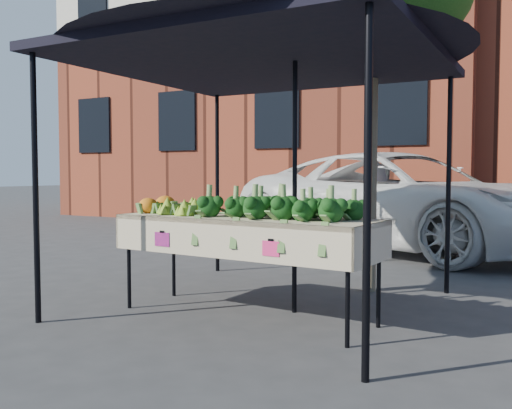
# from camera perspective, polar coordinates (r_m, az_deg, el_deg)

# --- Properties ---
(ground) EXTENTS (90.00, 90.00, 0.00)m
(ground) POSITION_cam_1_polar(r_m,az_deg,el_deg) (5.24, -2.08, -11.02)
(ground) COLOR #323234
(table) EXTENTS (2.46, 0.99, 0.90)m
(table) POSITION_cam_1_polar(r_m,az_deg,el_deg) (5.00, -1.09, -6.41)
(table) COLOR beige
(table) RESTS_ON ground
(canopy) EXTENTS (3.16, 3.16, 2.74)m
(canopy) POSITION_cam_1_polar(r_m,az_deg,el_deg) (5.35, 0.90, 4.10)
(canopy) COLOR black
(canopy) RESTS_ON ground
(broccoli_heap) EXTENTS (1.48, 0.58, 0.27)m
(broccoli_heap) POSITION_cam_1_polar(r_m,az_deg,el_deg) (4.81, 2.42, 0.20)
(broccoli_heap) COLOR black
(broccoli_heap) RESTS_ON table
(romanesco_cluster) EXTENTS (0.44, 0.58, 0.21)m
(romanesco_cluster) POSITION_cam_1_polar(r_m,az_deg,el_deg) (5.33, -7.16, 0.14)
(romanesco_cluster) COLOR #ADC03B
(romanesco_cluster) RESTS_ON table
(cauliflower_pair) EXTENTS (0.24, 0.44, 0.19)m
(cauliflower_pair) POSITION_cam_1_polar(r_m,az_deg,el_deg) (5.57, -10.08, 0.14)
(cauliflower_pair) COLOR orange
(cauliflower_pair) RESTS_ON table
(vehicle) EXTENTS (2.55, 3.15, 5.94)m
(vehicle) POSITION_cam_1_polar(r_m,az_deg,el_deg) (9.88, 14.70, 12.89)
(vehicle) COLOR white
(vehicle) RESTS_ON ground
(street_tree) EXTENTS (2.14, 2.14, 4.22)m
(street_tree) POSITION_cam_1_polar(r_m,az_deg,el_deg) (6.24, 11.66, 10.73)
(street_tree) COLOR #1E4C14
(street_tree) RESTS_ON ground
(building_left) EXTENTS (12.00, 8.00, 9.00)m
(building_left) POSITION_cam_1_polar(r_m,az_deg,el_deg) (18.33, 3.50, 13.29)
(building_left) COLOR maroon
(building_left) RESTS_ON ground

